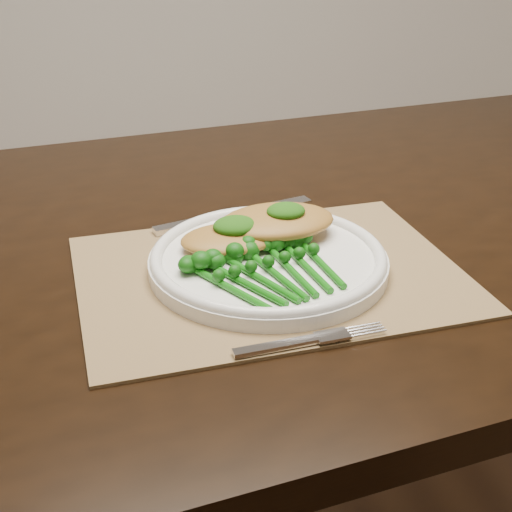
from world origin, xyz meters
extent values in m
cube|color=black|center=(0.11, -0.04, 0.73)|extent=(1.71, 1.12, 0.04)
cube|color=olive|center=(0.07, -0.19, 0.75)|extent=(0.46, 0.35, 0.00)
cylinder|color=white|center=(0.07, -0.18, 0.76)|extent=(0.28, 0.28, 0.02)
torus|color=white|center=(0.07, -0.18, 0.77)|extent=(0.27, 0.27, 0.01)
cube|color=silver|center=(0.00, -0.04, 0.76)|extent=(0.09, 0.04, 0.01)
cube|color=silver|center=(0.11, -0.01, 0.76)|extent=(0.14, 0.06, 0.00)
cube|color=silver|center=(0.04, -0.34, 0.76)|extent=(0.09, 0.02, 0.00)
ellipsoid|color=#AD7A32|center=(0.03, -0.15, 0.78)|extent=(0.12, 0.08, 0.02)
ellipsoid|color=#AD7A32|center=(0.10, -0.13, 0.79)|extent=(0.15, 0.11, 0.03)
ellipsoid|color=#134009|center=(0.04, -0.14, 0.80)|extent=(0.05, 0.05, 0.02)
ellipsoid|color=#134009|center=(0.10, -0.13, 0.81)|extent=(0.05, 0.04, 0.02)
camera|label=1|loc=(-0.10, -0.90, 1.15)|focal=50.00mm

